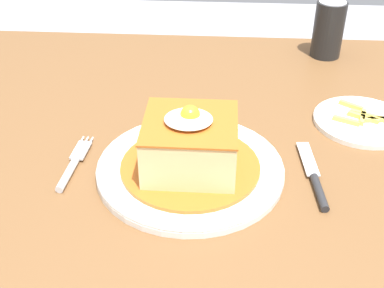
{
  "coord_description": "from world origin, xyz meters",
  "views": [
    {
      "loc": [
        -0.0,
        -0.73,
        1.22
      ],
      "look_at": [
        -0.04,
        -0.11,
        0.79
      ],
      "focal_mm": 46.56,
      "sensor_mm": 36.0,
      "label": 1
    }
  ],
  "objects_px": {
    "fork": "(73,166)",
    "knife": "(317,182)",
    "main_plate": "(191,168)",
    "soda_can": "(329,29)",
    "side_plate_fries": "(363,121)"
  },
  "relations": [
    {
      "from": "fork",
      "to": "knife",
      "type": "relative_size",
      "value": 0.85
    },
    {
      "from": "main_plate",
      "to": "fork",
      "type": "xyz_separation_m",
      "value": [
        -0.18,
        -0.0,
        -0.0
      ]
    },
    {
      "from": "fork",
      "to": "soda_can",
      "type": "height_order",
      "value": "soda_can"
    },
    {
      "from": "fork",
      "to": "side_plate_fries",
      "type": "bearing_deg",
      "value": 19.54
    },
    {
      "from": "knife",
      "to": "soda_can",
      "type": "xyz_separation_m",
      "value": [
        0.08,
        0.48,
        0.06
      ]
    },
    {
      "from": "soda_can",
      "to": "side_plate_fries",
      "type": "bearing_deg",
      "value": -85.77
    },
    {
      "from": "main_plate",
      "to": "knife",
      "type": "relative_size",
      "value": 1.72
    },
    {
      "from": "fork",
      "to": "soda_can",
      "type": "bearing_deg",
      "value": 45.44
    },
    {
      "from": "main_plate",
      "to": "knife",
      "type": "bearing_deg",
      "value": -5.38
    },
    {
      "from": "main_plate",
      "to": "fork",
      "type": "height_order",
      "value": "main_plate"
    },
    {
      "from": "main_plate",
      "to": "side_plate_fries",
      "type": "height_order",
      "value": "main_plate"
    },
    {
      "from": "fork",
      "to": "main_plate",
      "type": "bearing_deg",
      "value": 1.14
    },
    {
      "from": "main_plate",
      "to": "soda_can",
      "type": "relative_size",
      "value": 2.3
    },
    {
      "from": "knife",
      "to": "side_plate_fries",
      "type": "distance_m",
      "value": 0.21
    },
    {
      "from": "main_plate",
      "to": "soda_can",
      "type": "xyz_separation_m",
      "value": [
        0.27,
        0.46,
        0.05
      ]
    }
  ]
}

